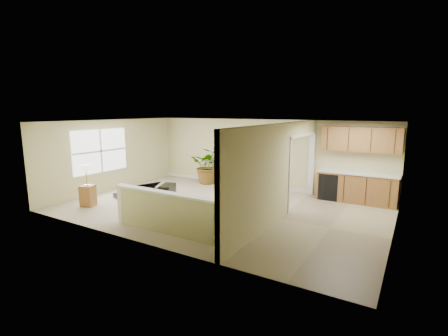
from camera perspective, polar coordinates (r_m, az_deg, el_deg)
The scene contains 20 objects.
floor at distance 9.54m, azimuth -0.76°, elevation -7.07°, with size 9.00×9.00×0.00m, color #BCAA92.
back_wall at distance 11.88m, azimuth 6.86°, elevation 2.45°, with size 9.00×0.04×2.50m, color #C6C187.
front_wall at distance 6.93m, azimuth -13.95°, elevation -3.28°, with size 9.00×0.04×2.50m, color #C6C187.
left_wall at distance 12.21m, azimuth -19.06°, elevation 2.17°, with size 0.04×6.00×2.50m, color #C6C187.
right_wall at distance 7.92m, azimuth 28.17°, elevation -2.54°, with size 0.04×6.00×2.50m, color #C6C187.
ceiling at distance 9.12m, azimuth -0.79°, elevation 8.11°, with size 9.00×6.00×0.04m, color silver.
kitchen_vinyl at distance 8.41m, azimuth 18.12°, elevation -9.97°, with size 2.70×6.00×0.01m, color tan.
interior_partition at distance 8.70m, azimuth 10.26°, elevation -0.65°, with size 0.18×5.99×2.50m.
pony_half_wall at distance 7.57m, azimuth -9.54°, elevation -7.73°, with size 3.42×0.22×1.00m.
left_window at distance 11.86m, azimuth -20.92°, elevation 2.82°, with size 0.05×2.15×1.45m, color white.
wall_art_left at distance 12.21m, azimuth 2.77°, elevation 5.08°, with size 0.48×0.04×0.58m.
wall_mirror at distance 11.67m, azimuth 8.21°, elevation 5.01°, with size 0.55×0.04×0.55m.
kitchen_cabinets at distance 10.79m, azimuth 21.87°, elevation -1.03°, with size 2.36×0.65×2.33m.
piano at distance 10.88m, azimuth -14.68°, elevation -2.39°, with size 1.86×1.84×1.26m.
piano_bench at distance 10.59m, azimuth -9.91°, elevation -4.16°, with size 0.36×0.71×0.47m, color black.
loveseat at distance 11.43m, azimuth 5.19°, elevation -2.64°, with size 1.70×1.32×0.80m.
accent_table at distance 11.96m, azimuth 3.41°, elevation -1.27°, with size 0.50×0.50×0.72m.
palm_plant at distance 12.59m, azimuth -2.73°, elevation 0.39°, with size 1.62×1.53×1.42m.
small_plant at distance 10.78m, azimuth 9.18°, elevation -4.06°, with size 0.32×0.32×0.47m.
lamp_stand at distance 10.46m, azimuth -22.88°, elevation -3.37°, with size 0.47×0.47×1.24m.
Camera 1 is at (4.80, -7.75, 2.82)m, focal length 26.00 mm.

